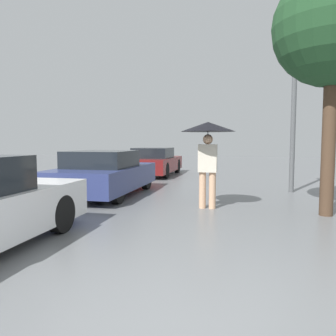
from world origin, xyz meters
TOP-DOWN VIEW (x-y plane):
  - ground_plane at (0.00, 0.00)m, footprint 60.00×60.00m
  - pedestrian at (-0.30, 4.80)m, footprint 1.20×1.20m
  - parked_car_middle at (-3.31, 6.06)m, footprint 1.90×3.96m
  - parked_car_farthest at (-3.32, 11.54)m, footprint 1.76×4.04m
  - tree at (2.12, 4.62)m, footprint 2.31×2.31m
  - street_lamp at (1.89, 7.69)m, footprint 0.39×0.39m

SIDE VIEW (x-z plane):
  - ground_plane at x=0.00m, z-range 0.00..0.00m
  - parked_car_farthest at x=-3.32m, z-range -0.03..1.18m
  - parked_car_middle at x=-3.31m, z-range -0.03..1.21m
  - pedestrian at x=-0.30m, z-range 0.62..2.54m
  - street_lamp at x=1.89m, z-range 0.76..5.30m
  - tree at x=2.12m, z-range 1.24..6.11m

